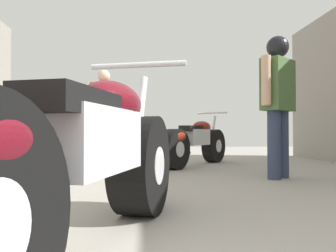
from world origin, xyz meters
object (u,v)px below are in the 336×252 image
(mechanic_with_helmet, at_px, (278,93))
(motorcycle_black_naked, at_px, (195,142))
(mechanic_in_blue, at_px, (104,110))
(motorcycle_maroon_cruiser, at_px, (88,164))

(mechanic_with_helmet, bearing_deg, motorcycle_black_naked, 116.56)
(mechanic_in_blue, xyz_separation_m, mechanic_with_helmet, (2.31, -2.34, 0.05))
(mechanic_in_blue, height_order, mechanic_with_helmet, mechanic_in_blue)
(motorcycle_maroon_cruiser, distance_m, mechanic_with_helmet, 2.97)
(motorcycle_maroon_cruiser, bearing_deg, motorcycle_black_naked, 74.43)
(motorcycle_black_naked, distance_m, mechanic_in_blue, 1.86)
(motorcycle_maroon_cruiser, bearing_deg, mechanic_with_helmet, 51.72)
(motorcycle_maroon_cruiser, xyz_separation_m, mechanic_with_helmet, (1.80, 2.28, 0.60))
(mechanic_with_helmet, bearing_deg, motorcycle_maroon_cruiser, -128.28)
(motorcycle_maroon_cruiser, xyz_separation_m, mechanic_in_blue, (-0.51, 4.62, 0.55))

